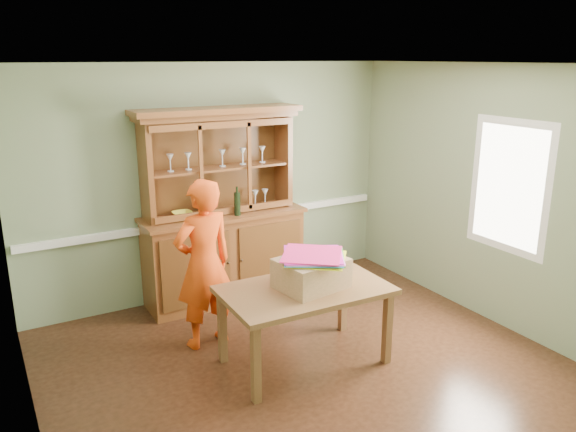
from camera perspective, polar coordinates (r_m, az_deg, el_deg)
floor at (r=5.41m, az=1.45°, el=-14.76°), size 4.50×4.50×0.00m
ceiling at (r=4.65m, az=1.69°, el=15.21°), size 4.50×4.50×0.00m
wall_back at (r=6.59m, az=-7.50°, el=3.46°), size 4.50×0.00×4.50m
wall_left at (r=4.22m, az=-25.71°, el=-5.24°), size 0.00×4.00×4.00m
wall_right at (r=6.29m, az=19.40°, el=2.07°), size 0.00×4.00×4.00m
wall_front at (r=3.42m, az=19.44°, el=-9.34°), size 4.50×0.00×4.50m
chair_rail at (r=6.68m, az=-7.28°, el=-0.35°), size 4.41×0.05×0.08m
framed_map at (r=4.44m, az=-26.08°, el=-1.52°), size 0.03×0.60×0.46m
window_panel at (r=6.05m, az=21.51°, el=2.81°), size 0.03×0.96×1.36m
china_hutch at (r=6.51m, az=-6.64°, el=-1.88°), size 1.89×0.62×2.22m
dining_table at (r=5.14m, az=1.73°, el=-8.19°), size 1.52×0.94×0.75m
cardboard_box at (r=5.07m, az=2.37°, el=-5.81°), size 0.64×0.55×0.27m
kite_stack at (r=5.00m, az=2.69°, el=-4.11°), size 0.70×0.70×0.05m
person at (r=5.46m, az=-8.54°, el=-4.87°), size 0.66×0.48×1.68m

